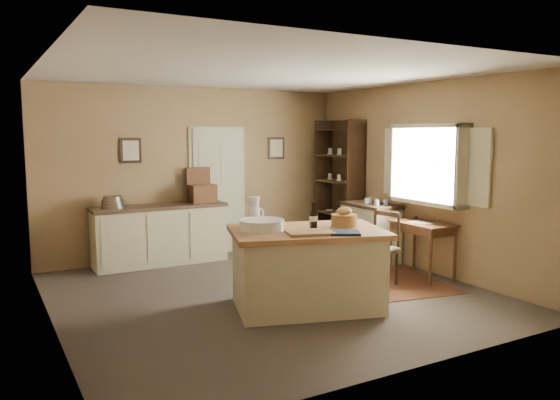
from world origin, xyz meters
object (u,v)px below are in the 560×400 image
Objects in this scene: right_cabinet at (371,232)px; shelving_unit at (341,185)px; desk_chair at (378,250)px; work_island at (306,266)px; sideboard at (161,232)px; writing_desk at (422,230)px.

right_cabinet is 0.45× the size of shelving_unit.
work_island is at bearing 176.43° from desk_chair.
desk_chair is 1.41m from right_cabinet.
sideboard reaches higher than right_cabinet.
writing_desk is (2.91, -2.52, 0.18)m from sideboard.
sideboard is 3.85m from writing_desk.
work_island is at bearing -170.40° from writing_desk.
sideboard is at bearing 139.04° from writing_desk.
right_cabinet is at bearing 52.23° from work_island.
writing_desk is 0.91× the size of desk_chair.
desk_chair is 0.43× the size of shelving_unit.
shelving_unit is at bearing 48.60° from desk_chair.
work_island is at bearing -74.34° from sideboard.
shelving_unit reaches higher than writing_desk.
desk_chair is at bearing -50.57° from sideboard.
work_island is 2.07× the size of desk_chair.
desk_chair is (1.30, 0.32, -0.01)m from work_island.
shelving_unit reaches higher than desk_chair.
sideboard is at bearing 111.95° from desk_chair.
work_island is 2.27× the size of writing_desk.
desk_chair reaches higher than writing_desk.
work_island is 2.99m from sideboard.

